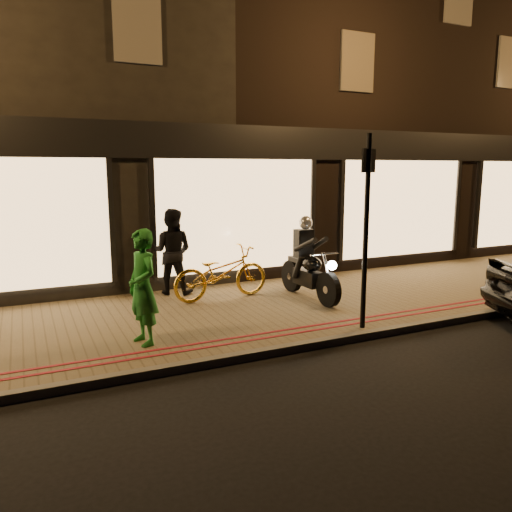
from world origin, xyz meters
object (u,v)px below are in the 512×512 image
at_px(sign_post, 366,222).
at_px(person_green, 143,287).
at_px(motorcycle, 308,267).
at_px(bicycle_gold, 221,273).

relative_size(sign_post, person_green, 1.81).
height_order(sign_post, person_green, sign_post).
xyz_separation_m(motorcycle, bicycle_gold, (-1.54, 0.66, -0.11)).
bearing_deg(person_green, motorcycle, 95.33).
xyz_separation_m(motorcycle, sign_post, (-0.16, -1.94, 1.06)).
relative_size(sign_post, bicycle_gold, 1.55).
height_order(sign_post, bicycle_gold, sign_post).
distance_m(motorcycle, bicycle_gold, 1.68).
xyz_separation_m(sign_post, person_green, (-3.28, 0.75, -0.85)).
height_order(motorcycle, bicycle_gold, motorcycle).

